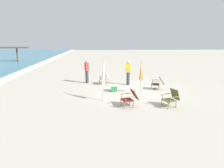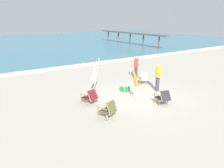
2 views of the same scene
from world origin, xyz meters
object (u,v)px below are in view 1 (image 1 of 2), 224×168
umbrella_furled_orange (141,70)px  cooler_box (114,88)px  beach_chair_far_center (158,83)px  person_by_waterline (87,71)px  beach_chair_front_right (105,78)px  beach_chair_back_right (172,97)px  beach_chair_front_left (131,97)px  person_near_chairs (128,73)px  umbrella_furled_white (103,74)px

umbrella_furled_orange → cooler_box: bearing=68.8°
beach_chair_far_center → person_by_waterline: 4.95m
beach_chair_far_center → cooler_box: size_ratio=1.83×
beach_chair_front_right → beach_chair_far_center: 3.59m
beach_chair_front_right → cooler_box: 1.89m
person_by_waterline → cooler_box: size_ratio=3.33×
beach_chair_back_right → beach_chair_front_left: beach_chair_back_right is taller
person_by_waterline → cooler_box: 2.97m
beach_chair_front_right → beach_chair_far_center: size_ratio=0.90×
beach_chair_far_center → person_near_chairs: 2.18m
beach_chair_front_right → umbrella_furled_orange: size_ratio=0.39×
umbrella_furled_white → beach_chair_front_right: bearing=-2.1°
beach_chair_front_right → umbrella_furled_white: size_ratio=0.38×
beach_chair_back_right → beach_chair_front_left: bearing=85.8°
beach_chair_far_center → umbrella_furled_white: umbrella_furled_white is taller
person_by_waterline → beach_chair_back_right: bearing=-140.5°
umbrella_furled_orange → umbrella_furled_white: (-1.11, 2.12, 0.02)m
person_near_chairs → cooler_box: size_ratio=3.33×
beach_chair_front_right → umbrella_furled_white: (-3.49, 0.13, 0.94)m
cooler_box → beach_chair_back_right: bearing=-138.7°
beach_chair_far_center → person_near_chairs: bearing=51.8°
beach_chair_back_right → person_by_waterline: (5.14, 4.24, 0.41)m
beach_chair_front_left → beach_chair_front_right: bearing=13.9°
beach_chair_back_right → cooler_box: 3.77m
cooler_box → umbrella_furled_white: bearing=159.2°
beach_chair_far_center → cooler_box: 2.74m
beach_chair_front_left → beach_chair_front_right: size_ratio=1.10×
umbrella_furled_orange → cooler_box: (0.57, 1.48, -1.14)m
beach_chair_back_right → umbrella_furled_orange: umbrella_furled_orange is taller
beach_chair_back_right → beach_chair_far_center: beach_chair_back_right is taller
beach_chair_front_right → person_near_chairs: (-0.23, -1.55, 0.41)m
beach_chair_front_left → beach_chair_far_center: size_ratio=0.99×
beach_chair_front_right → person_near_chairs: size_ratio=0.49×
umbrella_furled_white → person_near_chairs: bearing=-27.2°
beach_chair_front_right → person_by_waterline: person_by_waterline is taller
person_by_waterline → umbrella_furled_orange: bearing=-131.7°
beach_chair_front_left → beach_chair_front_right: 4.64m
beach_chair_back_right → umbrella_furled_orange: 2.64m
beach_chair_front_left → cooler_box: beach_chair_front_left is taller
cooler_box → umbrella_furled_orange: bearing=-111.2°
umbrella_furled_white → umbrella_furled_orange: bearing=-62.4°
beach_chair_back_right → person_by_waterline: bearing=39.5°
person_by_waterline → cooler_box: (-2.31, -1.76, -0.64)m
beach_chair_front_left → person_by_waterline: bearing=25.2°
person_near_chairs → person_by_waterline: 2.89m
cooler_box → beach_chair_front_left: bearing=-167.4°
beach_chair_front_left → cooler_box: bearing=12.6°
beach_chair_back_right → person_near_chairs: bearing=18.1°
umbrella_furled_white → person_near_chairs: size_ratio=1.28×
beach_chair_back_right → person_near_chairs: (4.41, 1.44, 0.41)m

